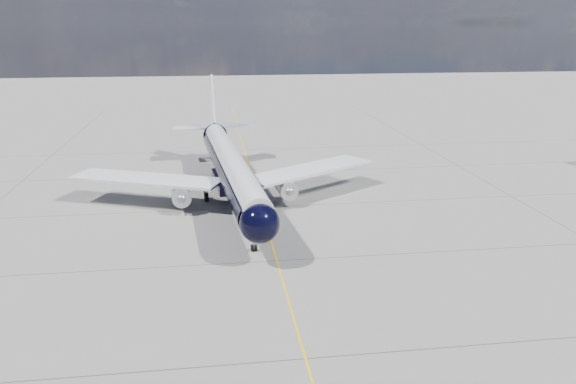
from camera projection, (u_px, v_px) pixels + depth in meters
name	position (u px, v px, depth m)	size (l,w,h in m)	color
ground	(257.00, 194.00, 67.76)	(320.00, 320.00, 0.00)	gray
taxiway_centerline	(261.00, 207.00, 63.02)	(0.16, 160.00, 0.01)	yellow
main_airliner	(230.00, 166.00, 64.83)	(36.30, 44.34, 12.80)	black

